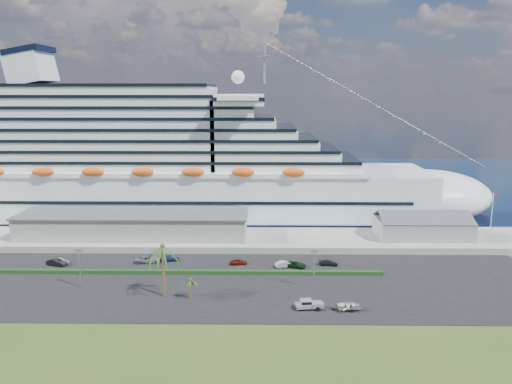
{
  "coord_description": "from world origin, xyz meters",
  "views": [
    {
      "loc": [
        9.42,
        -88.49,
        40.05
      ],
      "look_at": [
        7.84,
        30.0,
        15.91
      ],
      "focal_mm": 35.0,
      "sensor_mm": 36.0,
      "label": 1
    }
  ],
  "objects_px": {
    "boat_trailer": "(349,305)",
    "cruise_ship": "(163,167)",
    "pickup_truck": "(309,304)",
    "parked_car_3": "(169,258)"
  },
  "relations": [
    {
      "from": "boat_trailer",
      "to": "cruise_ship",
      "type": "bearing_deg",
      "value": 125.39
    },
    {
      "from": "cruise_ship",
      "to": "boat_trailer",
      "type": "relative_size",
      "value": 34.35
    },
    {
      "from": "parked_car_3",
      "to": "boat_trailer",
      "type": "height_order",
      "value": "boat_trailer"
    },
    {
      "from": "parked_car_3",
      "to": "pickup_truck",
      "type": "relative_size",
      "value": 0.84
    },
    {
      "from": "cruise_ship",
      "to": "boat_trailer",
      "type": "distance_m",
      "value": 82.75
    },
    {
      "from": "pickup_truck",
      "to": "boat_trailer",
      "type": "distance_m",
      "value": 7.45
    },
    {
      "from": "cruise_ship",
      "to": "boat_trailer",
      "type": "xyz_separation_m",
      "value": [
        47.07,
        -66.27,
        -15.54
      ]
    },
    {
      "from": "pickup_truck",
      "to": "boat_trailer",
      "type": "xyz_separation_m",
      "value": [
        7.43,
        -0.55,
        0.03
      ]
    },
    {
      "from": "cruise_ship",
      "to": "boat_trailer",
      "type": "bearing_deg",
      "value": -54.61
    },
    {
      "from": "parked_car_3",
      "to": "boat_trailer",
      "type": "distance_m",
      "value": 46.83
    }
  ]
}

